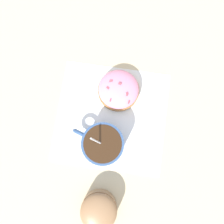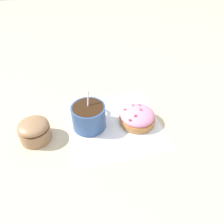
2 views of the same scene
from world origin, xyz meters
TOP-DOWN VIEW (x-y plane):
  - ground_plane at (0.00, 0.00)m, footprint 3.00×3.00m
  - paper_napkin at (0.00, 0.00)m, footprint 0.29×0.30m
  - coffee_cup at (-0.07, 0.01)m, footprint 0.09×0.12m
  - frosted_pastry at (0.07, -0.00)m, footprint 0.10×0.10m
  - sugar_bowl at (-0.22, -0.03)m, footprint 0.08×0.08m

SIDE VIEW (x-z plane):
  - ground_plane at x=0.00m, z-range 0.00..0.00m
  - paper_napkin at x=0.00m, z-range 0.00..0.00m
  - frosted_pastry at x=0.07m, z-range 0.00..0.05m
  - sugar_bowl at x=-0.22m, z-range 0.00..0.06m
  - coffee_cup at x=-0.07m, z-range -0.01..0.09m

